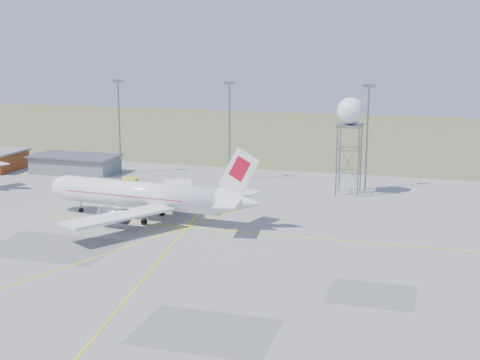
% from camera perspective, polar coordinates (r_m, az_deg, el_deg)
% --- Properties ---
extents(ground, '(400.00, 400.00, 0.00)m').
position_cam_1_polar(ground, '(76.85, -8.83, -10.27)').
color(ground, gray).
rests_on(ground, ground).
extents(grass_strip, '(400.00, 120.00, 0.03)m').
position_cam_1_polar(grass_strip, '(208.37, 7.94, 3.83)').
color(grass_strip, '#566336').
rests_on(grass_strip, ground).
extents(building_grey, '(19.00, 10.00, 3.90)m').
position_cam_1_polar(building_grey, '(151.42, -13.86, 1.33)').
color(building_grey, gray).
rests_on(building_grey, ground).
extents(mast_a, '(2.20, 0.50, 20.50)m').
position_cam_1_polar(mast_a, '(146.90, -10.28, 5.16)').
color(mast_a, slate).
rests_on(mast_a, ground).
extents(mast_b, '(2.20, 0.50, 20.50)m').
position_cam_1_polar(mast_b, '(137.42, -0.91, 4.89)').
color(mast_b, slate).
rests_on(mast_b, ground).
extents(mast_c, '(2.20, 0.50, 20.50)m').
position_cam_1_polar(mast_c, '(131.73, 10.82, 4.38)').
color(mast_c, slate).
rests_on(mast_c, ground).
extents(airliner_main, '(37.97, 36.79, 12.92)m').
position_cam_1_polar(airliner_main, '(109.57, -8.14, -1.34)').
color(airliner_main, white).
rests_on(airliner_main, ground).
extents(radar_tower, '(5.08, 5.08, 18.38)m').
position_cam_1_polar(radar_tower, '(126.92, 9.33, 3.36)').
color(radar_tower, slate).
rests_on(radar_tower, ground).
extents(fire_truck, '(9.76, 5.19, 3.73)m').
position_cam_1_polar(fire_truck, '(125.89, -10.72, -0.71)').
color(fire_truck, yellow).
rests_on(fire_truck, ground).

